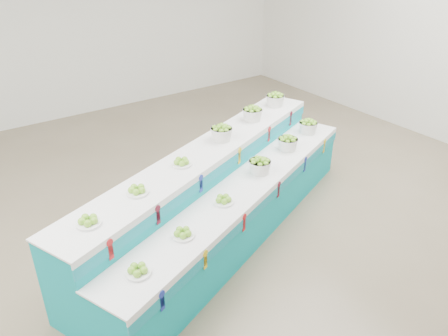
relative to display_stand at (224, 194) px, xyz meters
The scene contains 15 objects.
ground 0.62m from the display_stand, 165.34° to the right, with size 10.00×10.00×0.00m, color brown.
back_wall 5.14m from the display_stand, 93.90° to the left, with size 10.00×10.00×0.00m, color silver.
display_stand is the anchor object (origin of this frame).
plate_lower_left 1.81m from the display_stand, 149.48° to the right, with size 0.23×0.23×0.09m, color white.
plate_lower_mid 1.21m from the display_stand, 144.82° to the right, with size 0.23×0.23×0.09m, color white.
plate_lower_right 0.58m from the display_stand, 126.05° to the right, with size 0.23×0.23×0.09m, color white.
basket_lower_left 0.55m from the display_stand, 15.19° to the right, with size 0.27×0.27×0.20m, color silver, non-canonical shape.
basket_lower_mid 1.21m from the display_stand, ahead, with size 0.27×0.27×0.20m, color silver, non-canonical shape.
basket_lower_right 1.85m from the display_stand, 13.02° to the left, with size 0.27×0.27×0.20m, color silver, non-canonical shape.
plate_upper_left 1.88m from the display_stand, 167.12° to the right, with size 0.23×0.23×0.09m, color white.
plate_upper_mid 1.30m from the display_stand, behind, with size 0.23×0.23×0.09m, color white.
plate_upper_right 0.76m from the display_stand, 169.44° to the left, with size 0.23×0.23×0.09m, color white.
basket_upper_left 0.76m from the display_stand, 58.59° to the left, with size 0.27×0.27×0.20m, color silver, non-canonical shape.
basket_upper_mid 1.32m from the display_stand, 35.34° to the left, with size 0.27×0.27×0.20m, color silver, non-canonical shape.
basket_upper_right 1.92m from the display_stand, 30.37° to the left, with size 0.27×0.27×0.20m, color silver, non-canonical shape.
Camera 1 is at (-2.30, -3.63, 3.32)m, focal length 35.69 mm.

